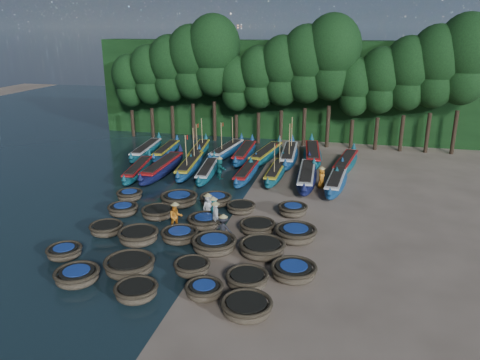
% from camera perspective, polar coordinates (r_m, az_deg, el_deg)
% --- Properties ---
extents(ground, '(120.00, 120.00, 0.00)m').
position_cam_1_polar(ground, '(28.86, -1.33, -4.88)').
color(ground, gray).
rests_on(ground, ground).
extents(foliage_wall, '(40.00, 3.00, 10.00)m').
position_cam_1_polar(foliage_wall, '(50.03, 5.62, 10.87)').
color(foliage_wall, black).
rests_on(foliage_wall, ground).
extents(coracle_1, '(2.29, 2.29, 0.72)m').
position_cam_1_polar(coracle_1, '(23.16, -19.24, -10.98)').
color(coracle_1, brown).
rests_on(coracle_1, ground).
extents(coracle_2, '(2.11, 2.11, 0.70)m').
position_cam_1_polar(coracle_2, '(21.30, -12.53, -13.10)').
color(coracle_2, brown).
rests_on(coracle_2, ground).
extents(coracle_3, '(1.73, 1.73, 0.65)m').
position_cam_1_polar(coracle_3, '(21.00, -4.39, -13.24)').
color(coracle_3, brown).
rests_on(coracle_3, ground).
extents(coracle_4, '(2.34, 2.34, 0.71)m').
position_cam_1_polar(coracle_4, '(19.80, 0.81, -15.24)').
color(coracle_4, brown).
rests_on(coracle_4, ground).
extents(coracle_5, '(2.04, 2.04, 0.63)m').
position_cam_1_polar(coracle_5, '(25.77, -20.63, -8.21)').
color(coracle_5, brown).
rests_on(coracle_5, ground).
extents(coracle_6, '(2.68, 2.68, 0.81)m').
position_cam_1_polar(coracle_6, '(23.27, -13.32, -10.12)').
color(coracle_6, brown).
rests_on(coracle_6, ground).
extents(coracle_7, '(1.78, 1.78, 0.70)m').
position_cam_1_polar(coracle_7, '(22.77, -5.86, -10.54)').
color(coracle_7, brown).
rests_on(coracle_7, ground).
extents(coracle_8, '(2.00, 2.00, 0.73)m').
position_cam_1_polar(coracle_8, '(21.65, 0.88, -12.02)').
color(coracle_8, brown).
rests_on(coracle_8, ground).
extents(coracle_9, '(2.22, 2.22, 0.73)m').
position_cam_1_polar(coracle_9, '(22.43, 6.55, -10.98)').
color(coracle_9, brown).
rests_on(coracle_9, ground).
extents(coracle_10, '(1.97, 1.97, 0.69)m').
position_cam_1_polar(coracle_10, '(27.74, -15.99, -5.73)').
color(coracle_10, brown).
rests_on(coracle_10, ground).
extents(coracle_11, '(2.49, 2.49, 0.81)m').
position_cam_1_polar(coracle_11, '(26.20, -12.29, -6.71)').
color(coracle_11, brown).
rests_on(coracle_11, ground).
extents(coracle_12, '(2.23, 2.23, 0.70)m').
position_cam_1_polar(coracle_12, '(26.08, -7.37, -6.69)').
color(coracle_12, brown).
rests_on(coracle_12, ground).
extents(coracle_13, '(2.64, 2.64, 0.81)m').
position_cam_1_polar(coracle_13, '(24.72, -3.16, -7.84)').
color(coracle_13, brown).
rests_on(coracle_13, ground).
extents(coracle_14, '(2.92, 2.92, 0.80)m').
position_cam_1_polar(coracle_14, '(24.33, 2.72, -8.32)').
color(coracle_14, brown).
rests_on(coracle_14, ground).
extents(coracle_15, '(1.91, 1.91, 0.71)m').
position_cam_1_polar(coracle_15, '(30.24, -14.07, -3.51)').
color(coracle_15, brown).
rests_on(coracle_15, ground).
extents(coracle_16, '(2.28, 2.28, 0.70)m').
position_cam_1_polar(coracle_16, '(29.32, -9.98, -3.93)').
color(coracle_16, brown).
rests_on(coracle_16, ground).
extents(coracle_17, '(2.16, 2.16, 0.77)m').
position_cam_1_polar(coracle_17, '(27.55, -4.28, -5.08)').
color(coracle_17, brown).
rests_on(coracle_17, ground).
extents(coracle_18, '(2.09, 2.09, 0.71)m').
position_cam_1_polar(coracle_18, '(26.90, 2.13, -5.73)').
color(coracle_18, brown).
rests_on(coracle_18, ground).
extents(coracle_19, '(2.49, 2.49, 0.83)m').
position_cam_1_polar(coracle_19, '(26.04, 6.80, -6.51)').
color(coracle_19, brown).
rests_on(coracle_19, ground).
extents(coracle_20, '(1.78, 1.78, 0.70)m').
position_cam_1_polar(coracle_20, '(32.67, -13.31, -1.81)').
color(coracle_20, brown).
rests_on(coracle_20, ground).
extents(coracle_21, '(2.47, 2.47, 0.83)m').
position_cam_1_polar(coracle_21, '(31.10, -7.44, -2.35)').
color(coracle_21, brown).
rests_on(coracle_21, ground).
extents(coracle_22, '(2.47, 2.47, 0.72)m').
position_cam_1_polar(coracle_22, '(30.98, -2.98, -2.41)').
color(coracle_22, brown).
rests_on(coracle_22, ground).
extents(coracle_23, '(2.25, 2.25, 0.63)m').
position_cam_1_polar(coracle_23, '(29.76, 0.13, -3.39)').
color(coracle_23, brown).
rests_on(coracle_23, ground).
extents(coracle_24, '(2.17, 2.17, 0.73)m').
position_cam_1_polar(coracle_24, '(29.45, 6.46, -3.62)').
color(coracle_24, brown).
rests_on(coracle_24, ground).
extents(long_boat_1, '(2.42, 7.35, 1.31)m').
position_cam_1_polar(long_boat_1, '(37.95, -12.31, 1.22)').
color(long_boat_1, '#0E4950').
rests_on(long_boat_1, ground).
extents(long_boat_2, '(1.60, 8.79, 1.55)m').
position_cam_1_polar(long_boat_2, '(37.88, -9.42, 1.51)').
color(long_boat_2, '#10143A').
rests_on(long_boat_2, ground).
extents(long_boat_3, '(2.29, 8.12, 3.47)m').
position_cam_1_polar(long_boat_3, '(38.14, -6.14, 1.71)').
color(long_boat_3, navy).
rests_on(long_boat_3, ground).
extents(long_boat_4, '(2.11, 7.21, 1.28)m').
position_cam_1_polar(long_boat_4, '(36.89, -4.01, 1.09)').
color(long_boat_4, '#0E4950').
rests_on(long_boat_4, ground).
extents(long_boat_5, '(1.31, 7.30, 1.28)m').
position_cam_1_polar(long_boat_5, '(36.39, 0.85, 0.90)').
color(long_boat_5, navy).
rests_on(long_boat_5, ground).
extents(long_boat_6, '(1.36, 7.43, 3.16)m').
position_cam_1_polar(long_boat_6, '(36.56, 4.40, 0.95)').
color(long_boat_6, '#0E4950').
rests_on(long_boat_6, ground).
extents(long_boat_7, '(1.92, 8.57, 1.51)m').
position_cam_1_polar(long_boat_7, '(35.59, 8.13, 0.46)').
color(long_boat_7, '#10143A').
rests_on(long_boat_7, ground).
extents(long_boat_8, '(1.98, 7.88, 1.39)m').
position_cam_1_polar(long_boat_8, '(35.00, 11.66, -0.13)').
color(long_boat_8, navy).
rests_on(long_boat_8, ground).
extents(long_boat_9, '(2.17, 8.12, 1.44)m').
position_cam_1_polar(long_boat_9, '(43.74, -11.34, 3.60)').
color(long_boat_9, '#0E4950').
rests_on(long_boat_9, ground).
extents(long_boat_10, '(1.79, 7.25, 1.28)m').
position_cam_1_polar(long_boat_10, '(43.43, -8.96, 3.55)').
color(long_boat_10, navy).
rests_on(long_boat_10, ground).
extents(long_boat_11, '(2.40, 7.78, 3.33)m').
position_cam_1_polar(long_boat_11, '(42.82, -5.00, 3.55)').
color(long_boat_11, '#0E4950').
rests_on(long_boat_11, ground).
extents(long_boat_12, '(2.38, 8.02, 3.43)m').
position_cam_1_polar(long_boat_12, '(42.75, -1.60, 3.61)').
color(long_boat_12, navy).
rests_on(long_boat_12, ground).
extents(long_boat_13, '(1.76, 8.38, 1.48)m').
position_cam_1_polar(long_boat_13, '(41.74, 0.56, 3.28)').
color(long_boat_13, navy).
rests_on(long_boat_13, ground).
extents(long_boat_14, '(2.60, 8.35, 1.48)m').
position_cam_1_polar(long_boat_14, '(41.46, 3.21, 3.15)').
color(long_boat_14, '#0E4950').
rests_on(long_boat_14, ground).
extents(long_boat_15, '(2.07, 8.78, 3.74)m').
position_cam_1_polar(long_boat_15, '(41.18, 5.98, 3.02)').
color(long_boat_15, navy).
rests_on(long_boat_15, ground).
extents(long_boat_16, '(2.56, 8.99, 1.59)m').
position_cam_1_polar(long_boat_16, '(41.67, 8.82, 3.10)').
color(long_boat_16, '#0E4950').
rests_on(long_boat_16, ground).
extents(long_boat_17, '(2.63, 8.11, 1.44)m').
position_cam_1_polar(long_boat_17, '(39.73, 12.76, 2.03)').
color(long_boat_17, '#0E4950').
rests_on(long_boat_17, ground).
extents(fisherman_0, '(0.89, 0.94, 1.82)m').
position_cam_1_polar(fisherman_0, '(28.68, -3.91, -3.19)').
color(fisherman_0, silver).
rests_on(fisherman_0, ground).
extents(fisherman_1, '(0.52, 0.67, 1.93)m').
position_cam_1_polar(fisherman_1, '(27.77, -3.25, -3.72)').
color(fisherman_1, '#17635E').
rests_on(fisherman_1, ground).
extents(fisherman_2, '(1.01, 0.95, 1.86)m').
position_cam_1_polar(fisherman_2, '(27.36, -7.86, -4.39)').
color(fisherman_2, orange).
rests_on(fisherman_2, ground).
extents(fisherman_3, '(1.09, 0.71, 1.79)m').
position_cam_1_polar(fisherman_3, '(25.63, -2.04, -5.93)').
color(fisherman_3, black).
rests_on(fisherman_3, ground).
extents(fisherman_4, '(0.69, 1.09, 1.93)m').
position_cam_1_polar(fisherman_4, '(27.04, -3.01, -4.41)').
color(fisherman_4, silver).
rests_on(fisherman_4, ground).
extents(fisherman_5, '(1.34, 1.53, 1.87)m').
position_cam_1_polar(fisherman_5, '(36.38, -2.50, 1.51)').
color(fisherman_5, '#17635E').
rests_on(fisherman_5, ground).
extents(fisherman_6, '(0.59, 0.82, 1.75)m').
position_cam_1_polar(fisherman_6, '(34.71, 9.90, 0.38)').
color(fisherman_6, orange).
rests_on(fisherman_6, ground).
extents(tree_0, '(3.68, 3.68, 8.68)m').
position_cam_1_polar(tree_0, '(51.33, -13.31, 11.76)').
color(tree_0, black).
rests_on(tree_0, ground).
extents(tree_1, '(4.09, 4.09, 9.65)m').
position_cam_1_polar(tree_1, '(50.28, -10.96, 12.56)').
color(tree_1, black).
rests_on(tree_1, ground).
extents(tree_2, '(4.51, 4.51, 10.63)m').
position_cam_1_polar(tree_2, '(49.32, -8.50, 13.37)').
color(tree_2, black).
rests_on(tree_2, ground).
extents(tree_3, '(4.92, 4.92, 11.60)m').
position_cam_1_polar(tree_3, '(48.47, -5.93, 14.19)').
color(tree_3, black).
rests_on(tree_3, ground).
extents(tree_4, '(5.34, 5.34, 12.58)m').
position_cam_1_polar(tree_4, '(47.72, -3.26, 15.01)').
color(tree_4, black).
rests_on(tree_4, ground).
extents(tree_5, '(3.68, 3.68, 8.68)m').
position_cam_1_polar(tree_5, '(47.34, -0.47, 11.73)').
color(tree_5, black).
rests_on(tree_5, ground).
extents(tree_6, '(4.09, 4.09, 9.65)m').
position_cam_1_polar(tree_6, '(46.77, 2.33, 12.47)').
color(tree_6, black).
rests_on(tree_6, ground).
extents(tree_7, '(4.51, 4.51, 10.63)m').
position_cam_1_polar(tree_7, '(46.32, 5.20, 13.19)').
color(tree_7, black).
rests_on(tree_7, ground).
extents(tree_8, '(4.92, 4.92, 11.60)m').
position_cam_1_polar(tree_8, '(45.99, 8.15, 13.89)').
color(tree_8, black).
rests_on(tree_8, ground).
extents(tree_9, '(5.34, 5.34, 12.58)m').
position_cam_1_polar(tree_9, '(45.78, 11.15, 14.57)').
color(tree_9, black).
rests_on(tree_9, ground).
extents(tree_10, '(3.68, 3.68, 8.68)m').
position_cam_1_polar(tree_10, '(45.97, 13.85, 11.02)').
color(tree_10, black).
rests_on(tree_10, ground).
extents(tree_11, '(4.09, 4.09, 9.65)m').
position_cam_1_polar(tree_11, '(45.96, 16.84, 11.62)').
color(tree_11, black).
rests_on(tree_11, ground).
extents(tree_12, '(4.51, 4.51, 10.63)m').
position_cam_1_polar(tree_12, '(46.07, 19.83, 12.19)').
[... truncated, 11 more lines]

